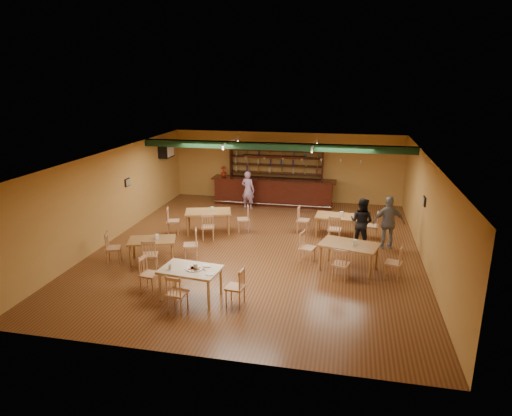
% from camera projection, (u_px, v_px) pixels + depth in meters
% --- Properties ---
extents(floor, '(12.00, 12.00, 0.00)m').
position_uv_depth(floor, '(259.00, 248.00, 14.50)').
color(floor, '#593419').
rests_on(floor, ground).
extents(ceiling_beam, '(10.00, 0.30, 0.25)m').
position_uv_depth(ceiling_beam, '(274.00, 146.00, 16.32)').
color(ceiling_beam, black).
rests_on(ceiling_beam, ceiling).
extents(track_rail_left, '(0.05, 2.50, 0.05)m').
position_uv_depth(track_rail_left, '(231.00, 141.00, 17.22)').
color(track_rail_left, white).
rests_on(track_rail_left, ceiling).
extents(track_rail_right, '(0.05, 2.50, 0.05)m').
position_uv_depth(track_rail_right, '(315.00, 143.00, 16.59)').
color(track_rail_right, white).
rests_on(track_rail_right, ceiling).
extents(ac_unit, '(0.34, 0.70, 0.48)m').
position_uv_depth(ac_unit, '(166.00, 150.00, 18.73)').
color(ac_unit, white).
rests_on(ac_unit, wall_left).
extents(picture_left, '(0.04, 0.34, 0.28)m').
position_uv_depth(picture_left, '(127.00, 182.00, 15.93)').
color(picture_left, black).
rests_on(picture_left, wall_left).
extents(picture_right, '(0.04, 0.34, 0.28)m').
position_uv_depth(picture_right, '(424.00, 201.00, 13.51)').
color(picture_right, black).
rests_on(picture_right, wall_right).
extents(bar_counter, '(5.28, 0.85, 1.13)m').
position_uv_depth(bar_counter, '(273.00, 192.00, 19.26)').
color(bar_counter, '#33110A').
rests_on(bar_counter, ground).
extents(back_bar_hutch, '(4.09, 0.40, 2.28)m').
position_uv_depth(back_bar_hutch, '(276.00, 176.00, 19.69)').
color(back_bar_hutch, '#33110A').
rests_on(back_bar_hutch, ground).
extents(poinsettia, '(0.32, 0.32, 0.45)m').
position_uv_depth(poinsettia, '(224.00, 172.00, 19.47)').
color(poinsettia, maroon).
rests_on(poinsettia, bar_counter).
extents(dining_table_a, '(1.77, 1.35, 0.78)m').
position_uv_depth(dining_table_a, '(208.00, 222.00, 15.82)').
color(dining_table_a, '#A16739').
rests_on(dining_table_a, ground).
extents(dining_table_b, '(1.50, 0.96, 0.72)m').
position_uv_depth(dining_table_b, '(337.00, 226.00, 15.52)').
color(dining_table_b, '#A16739').
rests_on(dining_table_b, ground).
extents(dining_table_c, '(1.54, 1.20, 0.68)m').
position_uv_depth(dining_table_c, '(153.00, 250.00, 13.39)').
color(dining_table_c, '#A16739').
rests_on(dining_table_c, ground).
extents(dining_table_d, '(1.77, 1.32, 0.79)m').
position_uv_depth(dining_table_d, '(349.00, 257.00, 12.73)').
color(dining_table_d, '#A16739').
rests_on(dining_table_d, ground).
extents(near_table, '(1.54, 1.08, 0.77)m').
position_uv_depth(near_table, '(191.00, 283.00, 11.14)').
color(near_table, tan).
rests_on(near_table, ground).
extents(pizza_tray, '(0.47, 0.47, 0.01)m').
position_uv_depth(pizza_tray, '(194.00, 269.00, 11.01)').
color(pizza_tray, silver).
rests_on(pizza_tray, near_table).
extents(parmesan_shaker, '(0.08, 0.08, 0.11)m').
position_uv_depth(parmesan_shaker, '(170.00, 267.00, 10.96)').
color(parmesan_shaker, '#EAE5C6').
rests_on(parmesan_shaker, near_table).
extents(napkin_stack, '(0.22, 0.17, 0.03)m').
position_uv_depth(napkin_stack, '(207.00, 266.00, 11.15)').
color(napkin_stack, white).
rests_on(napkin_stack, near_table).
extents(pizza_server, '(0.31, 0.26, 0.00)m').
position_uv_depth(pizza_server, '(201.00, 268.00, 11.03)').
color(pizza_server, silver).
rests_on(pizza_server, pizza_tray).
extents(side_plate, '(0.24, 0.24, 0.01)m').
position_uv_depth(side_plate, '(210.00, 274.00, 10.73)').
color(side_plate, white).
rests_on(side_plate, near_table).
extents(patron_bar, '(0.66, 0.52, 1.59)m').
position_uv_depth(patron_bar, '(248.00, 190.00, 18.60)').
color(patron_bar, '#9954B6').
rests_on(patron_bar, ground).
extents(patron_right_a, '(0.97, 0.89, 1.60)m').
position_uv_depth(patron_right_a, '(362.00, 222.00, 14.49)').
color(patron_right_a, black).
rests_on(patron_right_a, ground).
extents(patron_right_b, '(1.06, 0.59, 1.71)m').
position_uv_depth(patron_right_b, '(389.00, 223.00, 14.24)').
color(patron_right_b, gray).
rests_on(patron_right_b, ground).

